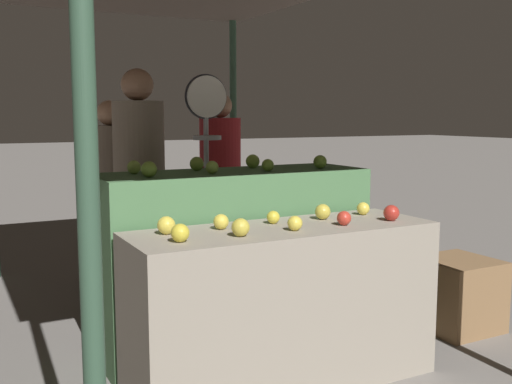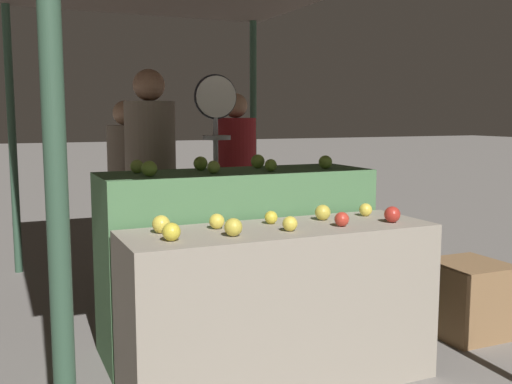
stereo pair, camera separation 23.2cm
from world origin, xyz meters
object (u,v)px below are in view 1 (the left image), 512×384
(person_customer_left, at_px, (111,180))
(person_vendor_at_scale, at_px, (139,172))
(person_customer_right, at_px, (220,173))
(wooden_crate_side, at_px, (457,294))
(produce_scale, at_px, (207,138))

(person_customer_left, bearing_deg, person_vendor_at_scale, 84.49)
(person_customer_right, relative_size, wooden_crate_side, 3.40)
(wooden_crate_side, bearing_deg, person_customer_right, 113.42)
(produce_scale, xyz_separation_m, person_customer_left, (-0.44, 0.96, -0.37))
(person_customer_left, bearing_deg, produce_scale, 105.42)
(person_customer_left, xyz_separation_m, person_customer_right, (0.93, -0.12, 0.03))
(person_customer_left, relative_size, wooden_crate_side, 3.26)
(person_customer_right, xyz_separation_m, wooden_crate_side, (0.84, -1.94, -0.69))
(person_vendor_at_scale, distance_m, person_customer_left, 0.66)
(produce_scale, relative_size, wooden_crate_side, 3.61)
(produce_scale, relative_size, person_vendor_at_scale, 0.97)
(person_customer_left, distance_m, wooden_crate_side, 2.80)
(produce_scale, height_order, wooden_crate_side, produce_scale)
(produce_scale, xyz_separation_m, person_vendor_at_scale, (-0.40, 0.31, -0.25))
(person_customer_right, distance_m, wooden_crate_side, 2.23)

